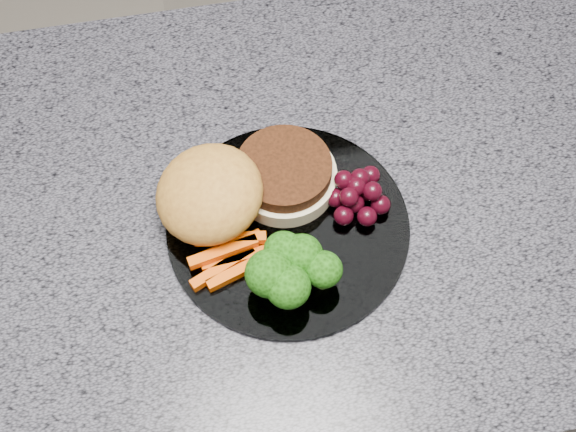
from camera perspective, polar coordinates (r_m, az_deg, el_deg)
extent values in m
plane|color=gray|center=(1.71, -4.23, -15.03)|extent=(4.00, 4.00, 0.00)
cube|color=#4F2E1B|center=(1.30, -5.47, -10.25)|extent=(1.20, 0.60, 0.86)
cube|color=#55535F|center=(0.89, -7.86, -0.61)|extent=(1.20, 0.60, 0.04)
cylinder|color=white|center=(0.86, 0.00, -0.76)|extent=(0.26, 0.26, 0.01)
cylinder|color=beige|center=(0.87, -0.27, 2.74)|extent=(0.15, 0.15, 0.02)
cylinder|color=#3F1C0C|center=(0.86, -0.28, 3.42)|extent=(0.13, 0.13, 0.02)
ellipsoid|color=#C08830|center=(0.84, -5.58, 1.31)|extent=(0.15, 0.15, 0.06)
cube|color=#E75103|center=(0.84, -4.27, -2.29)|extent=(0.07, 0.03, 0.01)
cube|color=#E75103|center=(0.83, -3.67, -3.03)|extent=(0.08, 0.02, 0.01)
cube|color=#E75103|center=(0.83, -4.67, -3.69)|extent=(0.07, 0.04, 0.01)
cube|color=#E75103|center=(0.83, -4.12, -1.63)|extent=(0.08, 0.02, 0.01)
cube|color=#E75103|center=(0.83, -4.64, -2.56)|extent=(0.08, 0.03, 0.01)
cube|color=#E75103|center=(0.83, -3.43, -3.89)|extent=(0.07, 0.03, 0.01)
cylinder|color=#619536|center=(0.81, -1.27, -4.91)|extent=(0.02, 0.02, 0.02)
ellipsoid|color=#103307|center=(0.79, -1.31, -4.10)|extent=(0.05, 0.05, 0.05)
cylinder|color=#619536|center=(0.82, 0.96, -3.52)|extent=(0.02, 0.02, 0.02)
ellipsoid|color=#103307|center=(0.80, 0.98, -2.76)|extent=(0.04, 0.04, 0.04)
cylinder|color=#619536|center=(0.81, 0.01, -5.78)|extent=(0.02, 0.02, 0.02)
ellipsoid|color=#103307|center=(0.78, 0.01, -5.04)|extent=(0.05, 0.05, 0.04)
cylinder|color=#619536|center=(0.81, 2.48, -4.52)|extent=(0.01, 0.01, 0.02)
ellipsoid|color=#103307|center=(0.79, 2.54, -3.82)|extent=(0.04, 0.04, 0.03)
cylinder|color=#619536|center=(0.82, -0.30, -3.22)|extent=(0.01, 0.01, 0.02)
ellipsoid|color=#103307|center=(0.80, -0.31, -2.48)|extent=(0.04, 0.04, 0.04)
sphere|color=black|center=(0.86, 4.76, 0.92)|extent=(0.02, 0.02, 0.02)
sphere|color=black|center=(0.87, 5.72, 1.74)|extent=(0.02, 0.02, 0.02)
sphere|color=black|center=(0.87, 4.56, 2.36)|extent=(0.02, 0.02, 0.02)
sphere|color=black|center=(0.86, 3.41, 1.30)|extent=(0.02, 0.02, 0.02)
sphere|color=black|center=(0.85, 3.98, 0.03)|extent=(0.02, 0.02, 0.02)
sphere|color=black|center=(0.85, 5.64, -0.04)|extent=(0.02, 0.02, 0.02)
sphere|color=black|center=(0.86, 6.61, 0.80)|extent=(0.02, 0.02, 0.02)
sphere|color=black|center=(0.88, 5.88, 2.90)|extent=(0.02, 0.02, 0.02)
sphere|color=black|center=(0.85, 4.88, 2.12)|extent=(0.02, 0.02, 0.02)
sphere|color=black|center=(0.84, 4.36, 1.38)|extent=(0.02, 0.02, 0.02)
sphere|color=black|center=(0.85, 6.03, 1.78)|extent=(0.02, 0.02, 0.02)
sphere|color=black|center=(0.85, 3.99, 2.60)|extent=(0.02, 0.02, 0.02)
sphere|color=black|center=(0.86, 5.14, 2.73)|extent=(0.02, 0.02, 0.02)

